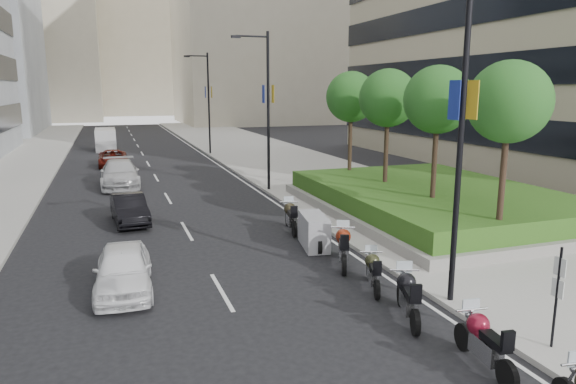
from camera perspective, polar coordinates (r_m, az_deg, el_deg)
name	(u,v)px	position (r m, az deg, el deg)	size (l,w,h in m)	color
ground	(321,346)	(12.49, 3.71, -16.73)	(160.00, 160.00, 0.00)	black
sidewalk_right	(280,160)	(42.68, -0.88, 3.56)	(10.00, 100.00, 0.15)	#9E9B93
lane_edge	(217,164)	(41.34, -7.87, 3.10)	(0.12, 100.00, 0.01)	silver
lane_centre	(150,167)	(40.64, -15.08, 2.68)	(0.12, 100.00, 0.01)	silver
building_cream_right	(260,18)	(94.67, -3.15, 18.72)	(28.00, 24.00, 36.00)	#B7AD93
building_cream_left	(23,28)	(111.51, -27.36, 15.88)	(26.00, 24.00, 34.00)	#B7AD93
building_cream_centre	(130,32)	(130.93, -17.17, 16.65)	(30.00, 24.00, 38.00)	#B7AD93
planter	(433,207)	(25.33, 15.83, -1.67)	(10.00, 14.00, 0.40)	gray
hedge	(434,195)	(25.20, 15.90, -0.34)	(9.40, 13.40, 0.80)	#235016
tree_0	(509,103)	(19.10, 23.34, 9.11)	(2.80, 2.80, 6.30)	#332319
tree_1	(438,100)	(22.22, 16.31, 9.76)	(2.80, 2.80, 6.30)	#332319
tree_2	(388,99)	(25.59, 11.05, 10.16)	(2.80, 2.80, 6.30)	#332319
tree_3	(351,97)	(29.12, 7.03, 10.40)	(2.80, 2.80, 6.30)	#332319
lamp_post_0	(457,121)	(14.02, 18.26, 7.49)	(2.34, 0.45, 9.00)	black
lamp_post_1	(266,104)	(29.39, -2.51, 9.78)	(2.34, 0.45, 9.00)	black
lamp_post_2	(207,98)	(46.90, -9.00, 10.25)	(2.34, 0.45, 9.00)	black
parking_sign	(557,292)	(13.02, 27.72, -9.85)	(0.06, 0.32, 2.50)	black
motorcycle_1	(484,342)	(12.09, 20.91, -15.27)	(0.76, 2.28, 1.14)	black
motorcycle_2	(408,296)	(13.86, 13.19, -11.22)	(1.04, 2.25, 1.17)	black
motorcycle_3	(373,271)	(15.66, 9.44, -8.69)	(0.90, 1.97, 1.02)	black
motorcycle_4	(343,247)	(17.48, 6.16, -6.10)	(1.16, 2.29, 1.21)	black
motorcycle_5	(314,232)	(19.32, 2.89, -4.41)	(1.18, 2.18, 1.25)	black
motorcycle_6	(291,217)	(21.51, 0.31, -2.75)	(0.78, 2.34, 1.17)	black
car_a	(123,269)	(15.99, -17.83, -8.16)	(1.61, 4.00, 1.36)	white
car_b	(129,209)	(23.85, -17.20, -1.84)	(1.35, 3.86, 1.27)	black
car_c	(120,174)	(32.99, -18.18, 1.95)	(2.24, 5.51, 1.60)	#B2B2B4
car_d	(113,158)	(41.79, -18.88, 3.56)	(2.10, 4.56, 1.27)	#5B110A
delivery_van	(106,140)	(53.24, -19.60, 5.42)	(1.87, 4.89, 2.05)	silver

